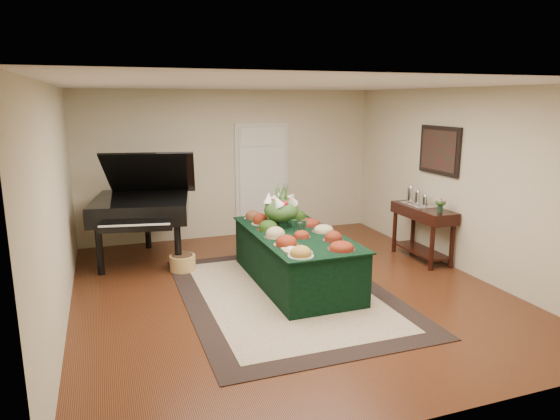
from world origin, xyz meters
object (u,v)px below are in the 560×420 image
object	(u,v)px
buffet_table	(295,258)
grand_piano	(142,206)
floral_centerpiece	(281,206)
mahogany_sideboard	(423,219)

from	to	relation	value
buffet_table	grand_piano	distance (m)	2.64
buffet_table	grand_piano	xyz separation A→B (m)	(-1.90, 1.75, 0.52)
buffet_table	floral_centerpiece	distance (m)	0.78
floral_centerpiece	grand_piano	distance (m)	2.29
buffet_table	mahogany_sideboard	size ratio (longest dim) A/B	2.00
buffet_table	mahogany_sideboard	world-z (taller)	mahogany_sideboard
floral_centerpiece	mahogany_sideboard	size ratio (longest dim) A/B	0.44
floral_centerpiece	grand_piano	bearing A→B (deg)	143.31
floral_centerpiece	grand_piano	size ratio (longest dim) A/B	0.27
buffet_table	floral_centerpiece	world-z (taller)	floral_centerpiece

